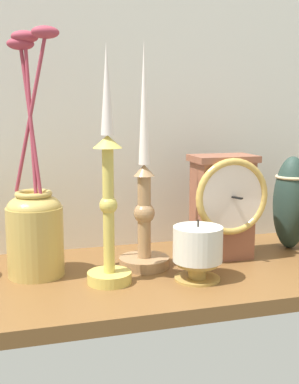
% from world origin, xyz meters
% --- Properties ---
extents(ground_plane, '(1.00, 0.36, 0.02)m').
position_xyz_m(ground_plane, '(0.00, 0.00, -0.01)').
color(ground_plane, brown).
extents(back_wall, '(1.20, 0.02, 0.65)m').
position_xyz_m(back_wall, '(0.00, 0.18, 0.33)').
color(back_wall, silver).
rests_on(back_wall, ground_plane).
extents(mantel_clock, '(0.14, 0.10, 0.19)m').
position_xyz_m(mantel_clock, '(0.13, 0.04, 0.10)').
color(mantel_clock, brown).
rests_on(mantel_clock, ground_plane).
extents(candlestick_tall_left, '(0.07, 0.07, 0.38)m').
position_xyz_m(candlestick_tall_left, '(-0.11, -0.04, 0.14)').
color(candlestick_tall_left, '#CCB752').
rests_on(candlestick_tall_left, ground_plane).
extents(candlestick_tall_center, '(0.09, 0.09, 0.40)m').
position_xyz_m(candlestick_tall_center, '(-0.03, 0.02, 0.11)').
color(candlestick_tall_center, '#A17A53').
rests_on(candlestick_tall_center, ground_plane).
extents(brass_vase_jar, '(0.10, 0.10, 0.41)m').
position_xyz_m(brass_vase_jar, '(-0.22, 0.03, 0.09)').
color(brass_vase_jar, tan).
rests_on(brass_vase_jar, ground_plane).
extents(pillar_candle_front, '(0.08, 0.08, 0.10)m').
position_xyz_m(pillar_candle_front, '(0.04, -0.06, 0.05)').
color(pillar_candle_front, '#B28D43').
rests_on(pillar_candle_front, ground_plane).
extents(tall_ceramic_vase, '(0.07, 0.07, 0.19)m').
position_xyz_m(tall_ceramic_vase, '(0.29, 0.06, 0.09)').
color(tall_ceramic_vase, '#263B33').
rests_on(tall_ceramic_vase, ground_plane).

